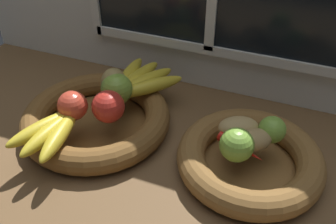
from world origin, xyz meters
The scene contains 14 objects.
ground_plane centered at (0.00, 0.00, -1.50)cm, with size 140.00×90.00×3.00cm, color brown.
fruit_bowl_left centered at (-19.10, 2.44, 2.70)cm, with size 34.46×34.46×5.76cm.
fruit_bowl_right centered at (16.83, 2.44, 2.71)cm, with size 29.92×29.92×5.76cm.
apple_red_front centered at (-21.41, -2.21, 9.03)cm, with size 6.54×6.54×6.54cm, color #CC422D.
apple_green_back centered at (-15.31, 6.49, 9.39)cm, with size 7.27×7.27×7.27cm, color #7AA338.
apple_red_right centered at (-13.89, 0.49, 9.32)cm, with size 7.12×7.12×7.12cm, color red.
pear_brown centered at (-16.83, 8.02, 9.56)cm, with size 5.95×6.30×7.60cm, color olive.
banana_bunch_front centered at (-22.08, -9.28, 7.41)cm, with size 12.13×17.65×3.31cm.
banana_bunch_back centered at (-13.52, 13.82, 7.44)cm, with size 16.34×19.48×3.36cm.
potato_oblong centered at (13.30, 5.18, 7.90)cm, with size 8.38×5.41×4.28cm, color tan.
potato_large centered at (16.83, 2.44, 7.89)cm, with size 7.71×5.09×4.27cm, color #A38451.
lime_near centered at (14.29, -1.37, 9.08)cm, with size 6.64×6.64×6.64cm, color #7AAD3D.
lime_far centered at (19.79, 6.24, 8.53)cm, with size 5.55×5.55×5.55cm, color #7AAD3D.
chili_pepper centered at (14.89, 0.51, 6.92)cm, with size 2.33×2.33×10.09cm, color red.
Camera 1 is at (20.73, -52.71, 55.92)cm, focal length 38.83 mm.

